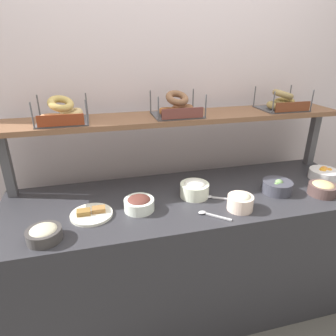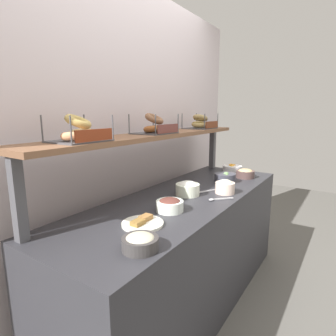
{
  "view_description": "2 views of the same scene",
  "coord_description": "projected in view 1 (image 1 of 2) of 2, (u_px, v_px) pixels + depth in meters",
  "views": [
    {
      "loc": [
        -0.51,
        -1.47,
        1.7
      ],
      "look_at": [
        -0.12,
        0.09,
        1.01
      ],
      "focal_mm": 31.44,
      "sensor_mm": 36.0,
      "label": 1
    },
    {
      "loc": [
        -1.64,
        -0.95,
        1.44
      ],
      "look_at": [
        -0.16,
        0.04,
        1.07
      ],
      "focal_mm": 29.64,
      "sensor_mm": 36.0,
      "label": 2
    }
  ],
  "objects": [
    {
      "name": "ground_plane",
      "position": [
        187.0,
        301.0,
        2.09
      ],
      "size": [
        8.0,
        8.0,
        0.0
      ],
      "primitive_type": "plane",
      "color": "#595651"
    },
    {
      "name": "back_wall",
      "position": [
        168.0,
        117.0,
        2.11
      ],
      "size": [
        3.37,
        0.06,
        2.4
      ],
      "primitive_type": "cube",
      "color": "silver",
      "rests_on": "ground_plane"
    },
    {
      "name": "deli_counter",
      "position": [
        188.0,
        253.0,
        1.93
      ],
      "size": [
        2.17,
        0.7,
        0.85
      ],
      "primitive_type": "cube",
      "color": "#2D2D33",
      "rests_on": "ground_plane"
    },
    {
      "name": "shelf_riser_left",
      "position": [
        7.0,
        165.0,
        1.69
      ],
      "size": [
        0.05,
        0.05,
        0.4
      ],
      "primitive_type": "cube",
      "color": "#4C4C51",
      "rests_on": "deli_counter"
    },
    {
      "name": "shelf_riser_right",
      "position": [
        313.0,
        138.0,
        2.15
      ],
      "size": [
        0.05,
        0.05,
        0.4
      ],
      "primitive_type": "cube",
      "color": "#4C4C51",
      "rests_on": "deli_counter"
    },
    {
      "name": "upper_shelf",
      "position": [
        179.0,
        117.0,
        1.83
      ],
      "size": [
        2.13,
        0.32,
        0.03
      ],
      "primitive_type": "cube",
      "color": "brown",
      "rests_on": "shelf_riser_left"
    },
    {
      "name": "bowl_hummus",
      "position": [
        323.0,
        188.0,
        1.76
      ],
      "size": [
        0.16,
        0.16,
        0.08
      ],
      "color": "brown",
      "rests_on": "deli_counter"
    },
    {
      "name": "bowl_tuna_salad",
      "position": [
        44.0,
        233.0,
        1.35
      ],
      "size": [
        0.16,
        0.16,
        0.07
      ],
      "color": "#3D3A3A",
      "rests_on": "deli_counter"
    },
    {
      "name": "bowl_cream_cheese",
      "position": [
        195.0,
        188.0,
        1.74
      ],
      "size": [
        0.17,
        0.17,
        0.1
      ],
      "color": "white",
      "rests_on": "deli_counter"
    },
    {
      "name": "bowl_veggie_mix",
      "position": [
        277.0,
        186.0,
        1.79
      ],
      "size": [
        0.18,
        0.18,
        0.09
      ],
      "color": "#3F3F4B",
      "rests_on": "deli_counter"
    },
    {
      "name": "bowl_chocolate_spread",
      "position": [
        139.0,
        203.0,
        1.6
      ],
      "size": [
        0.16,
        0.16,
        0.08
      ],
      "color": "white",
      "rests_on": "deli_counter"
    },
    {
      "name": "bowl_fruit_salad",
      "position": [
        323.0,
        174.0,
        1.97
      ],
      "size": [
        0.18,
        0.18,
        0.08
      ],
      "color": "white",
      "rests_on": "deli_counter"
    },
    {
      "name": "bowl_potato_salad",
      "position": [
        240.0,
        201.0,
        1.6
      ],
      "size": [
        0.14,
        0.14,
        0.1
      ],
      "color": "beige",
      "rests_on": "deli_counter"
    },
    {
      "name": "serving_plate_white",
      "position": [
        92.0,
        214.0,
        1.55
      ],
      "size": [
        0.22,
        0.22,
        0.04
      ],
      "color": "white",
      "rests_on": "deli_counter"
    },
    {
      "name": "serving_spoon_near_plate",
      "position": [
        210.0,
        214.0,
        1.56
      ],
      "size": [
        0.15,
        0.13,
        0.01
      ],
      "color": "#B7B7BC",
      "rests_on": "deli_counter"
    },
    {
      "name": "serving_spoon_by_edge",
      "position": [
        215.0,
        198.0,
        1.72
      ],
      "size": [
        0.17,
        0.09,
        0.01
      ],
      "color": "#B7B7BC",
      "rests_on": "deli_counter"
    },
    {
      "name": "bagel_basket_sesame",
      "position": [
        62.0,
        114.0,
        1.64
      ],
      "size": [
        0.28,
        0.25,
        0.15
      ],
      "color": "#4C4C51",
      "rests_on": "upper_shelf"
    },
    {
      "name": "bagel_basket_cinnamon_raisin",
      "position": [
        177.0,
        108.0,
        1.79
      ],
      "size": [
        0.3,
        0.26,
        0.15
      ],
      "color": "#4C4C51",
      "rests_on": "upper_shelf"
    },
    {
      "name": "bagel_basket_everything",
      "position": [
        282.0,
        102.0,
        1.96
      ],
      "size": [
        0.29,
        0.26,
        0.14
      ],
      "color": "#4C4C51",
      "rests_on": "upper_shelf"
    }
  ]
}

